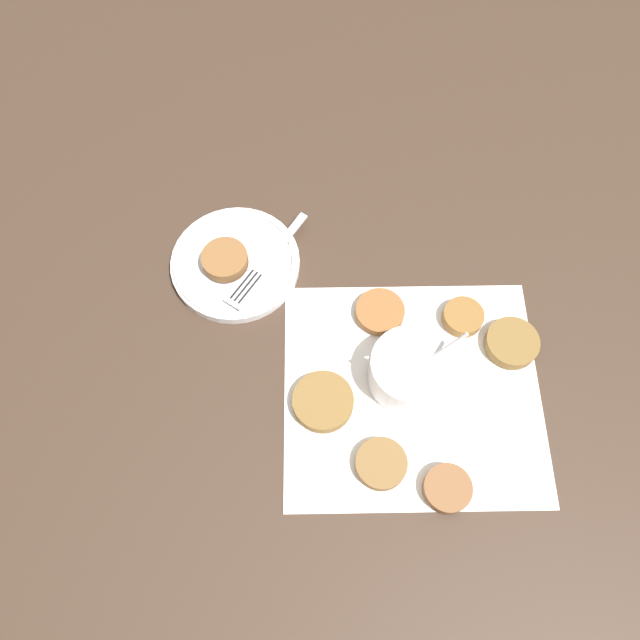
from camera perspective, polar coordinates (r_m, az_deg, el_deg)
name	(u,v)px	position (r m, az deg, el deg)	size (l,w,h in m)	color
ground_plane	(390,396)	(0.87, 6.45, -6.93)	(4.00, 4.00, 0.00)	#38281E
napkin	(412,391)	(0.87, 8.41, -6.40)	(0.41, 0.39, 0.00)	white
sauce_bowl	(408,371)	(0.85, 8.05, -4.66)	(0.13, 0.11, 0.11)	silver
fritter_0	(512,343)	(0.92, 17.13, -2.04)	(0.07, 0.07, 0.02)	brown
fritter_1	(323,402)	(0.85, 0.28, -7.48)	(0.08, 0.08, 0.02)	brown
fritter_2	(447,489)	(0.84, 11.56, -14.87)	(0.06, 0.06, 0.02)	brown
fritter_3	(380,312)	(0.90, 5.50, 0.74)	(0.07, 0.07, 0.02)	brown
fritter_4	(463,317)	(0.92, 12.93, 0.27)	(0.06, 0.06, 0.02)	brown
fritter_5	(382,464)	(0.83, 5.65, -12.96)	(0.07, 0.07, 0.02)	brown
serving_plate	(235,263)	(0.95, -7.74, 5.22)	(0.19, 0.19, 0.02)	silver
fritter_on_plate	(225,260)	(0.93, -8.69, 5.48)	(0.07, 0.07, 0.02)	brown
fork	(261,269)	(0.92, -5.42, 4.69)	(0.09, 0.18, 0.00)	silver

